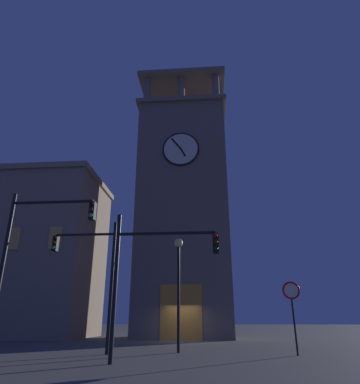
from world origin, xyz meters
name	(u,v)px	position (x,y,z in m)	size (l,w,h in m)	color
ground_plane	(181,342)	(0.00, 0.00, 0.00)	(200.00, 200.00, 0.00)	#56544F
clocktower	(184,211)	(0.14, -4.93, 11.04)	(8.59, 7.52, 27.09)	#75665B
adjacent_wing_building	(2,254)	(16.87, -4.21, 7.08)	(17.61, 8.94, 14.13)	gray
traffic_signal_near	(93,266)	(3.46, 9.74, 3.83)	(3.13, 0.41, 5.92)	black
traffic_signal_mid	(32,244)	(4.91, 12.94, 4.20)	(3.57, 0.41, 6.34)	black
traffic_signal_far	(151,263)	(0.11, 13.12, 3.39)	(3.90, 0.41, 5.27)	black
street_lamp	(179,271)	(-0.52, 8.64, 3.68)	(0.44, 0.44, 5.30)	black
no_horn_sign	(292,297)	(-5.65, 9.58, 2.38)	(0.78, 0.14, 3.03)	black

